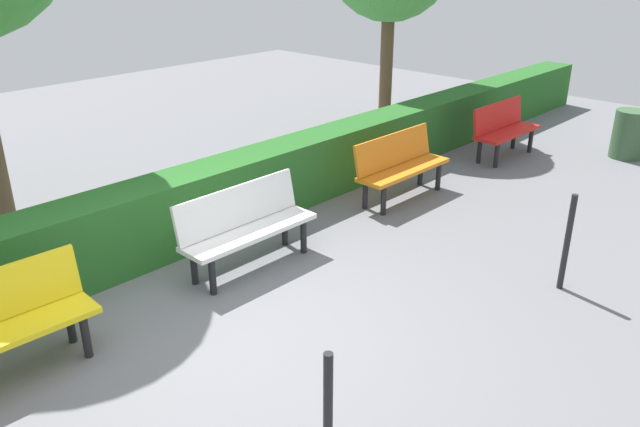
% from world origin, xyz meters
% --- Properties ---
extents(ground_plane, '(22.63, 22.63, 0.00)m').
position_xyz_m(ground_plane, '(0.00, 0.00, 0.00)').
color(ground_plane, slate).
extents(bench_red, '(1.38, 0.48, 0.86)m').
position_xyz_m(bench_red, '(-6.28, -0.72, 0.48)').
color(bench_red, red).
rests_on(bench_red, ground_plane).
extents(bench_orange, '(1.51, 0.48, 0.86)m').
position_xyz_m(bench_orange, '(-3.72, -0.84, 0.48)').
color(bench_orange, orange).
rests_on(bench_orange, ground_plane).
extents(bench_white, '(1.55, 0.47, 0.86)m').
position_xyz_m(bench_white, '(-1.05, -0.84, 0.48)').
color(bench_white, white).
rests_on(bench_white, ground_plane).
extents(hedge_row, '(18.63, 0.57, 0.84)m').
position_xyz_m(hedge_row, '(-1.15, -1.74, 0.42)').
color(hedge_row, '#266023').
rests_on(hedge_row, ground_plane).
extents(railing_post_mid, '(0.06, 0.06, 1.00)m').
position_xyz_m(railing_post_mid, '(-2.87, 1.80, 0.50)').
color(railing_post_mid, black).
rests_on(railing_post_mid, ground_plane).
extents(railing_post_far, '(0.06, 0.06, 1.00)m').
position_xyz_m(railing_post_far, '(0.55, 1.80, 0.50)').
color(railing_post_far, black).
rests_on(railing_post_far, ground_plane).
extents(trash_bin, '(0.49, 0.49, 0.76)m').
position_xyz_m(trash_bin, '(-7.61, 0.75, 0.38)').
color(trash_bin, '#385938').
rests_on(trash_bin, ground_plane).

